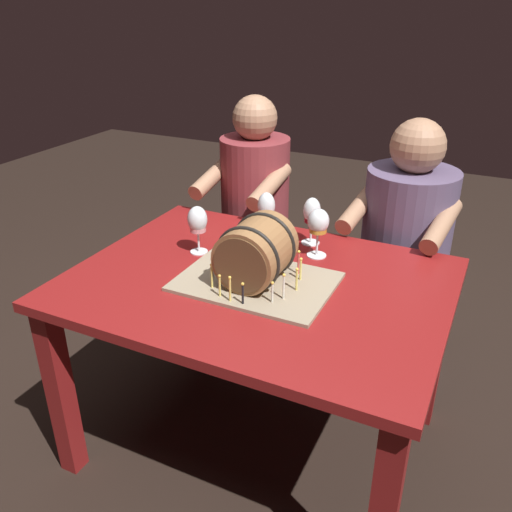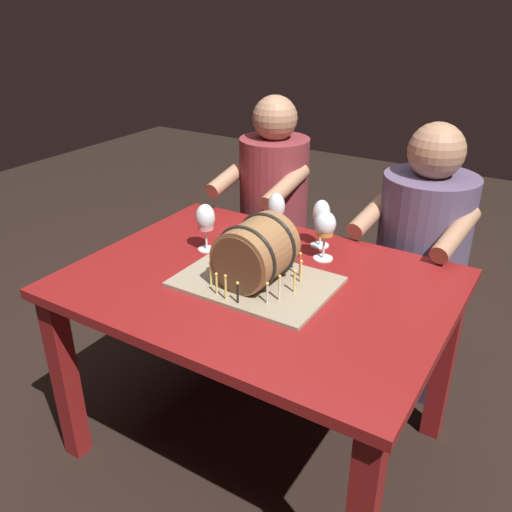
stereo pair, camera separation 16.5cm
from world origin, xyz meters
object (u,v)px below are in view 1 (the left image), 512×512
barrel_cake (256,257)px  person_seated_left (255,234)px  person_seated_right (402,261)px  wine_glass_amber (318,224)px  wine_glass_empty (266,207)px  wine_glass_rose (198,222)px  wine_glass_red (312,213)px  dining_table (258,306)px

barrel_cake → person_seated_left: size_ratio=0.42×
person_seated_right → wine_glass_amber: bearing=-117.7°
wine_glass_empty → wine_glass_rose: wine_glass_empty is taller
wine_glass_red → person_seated_right: size_ratio=0.16×
wine_glass_amber → person_seated_right: (0.24, 0.45, -0.30)m
barrel_cake → person_seated_right: size_ratio=0.43×
person_seated_left → wine_glass_empty: bearing=-58.7°
wine_glass_red → person_seated_right: bearing=50.4°
barrel_cake → wine_glass_rose: 0.32m
wine_glass_amber → wine_glass_red: bearing=122.1°
wine_glass_rose → person_seated_right: 0.93m
wine_glass_amber → barrel_cake: bearing=-111.3°
barrel_cake → wine_glass_red: size_ratio=2.73×
barrel_cake → wine_glass_empty: (-0.12, 0.33, 0.04)m
dining_table → wine_glass_red: 0.42m
wine_glass_amber → person_seated_left: (-0.47, 0.45, -0.31)m
dining_table → wine_glass_amber: 0.36m
wine_glass_rose → person_seated_left: size_ratio=0.15×
person_seated_right → wine_glass_red: bearing=-129.6°
wine_glass_empty → wine_glass_amber: bearing=-12.7°
barrel_cake → wine_glass_amber: 0.30m
barrel_cake → wine_glass_red: barrel_cake is taller
wine_glass_empty → person_seated_left: size_ratio=0.16×
dining_table → wine_glass_red: size_ratio=6.78×
dining_table → person_seated_left: bearing=116.7°
wine_glass_red → person_seated_left: person_seated_left is taller
wine_glass_rose → person_seated_left: bearing=96.3°
barrel_cake → wine_glass_empty: 0.35m
wine_glass_red → person_seated_left: (-0.41, 0.36, -0.31)m
wine_glass_red → wine_glass_rose: bearing=-143.5°
dining_table → wine_glass_empty: (-0.11, 0.30, 0.24)m
wine_glass_rose → person_seated_left: 0.68m
barrel_cake → person_seated_right: (0.35, 0.73, -0.27)m
wine_glass_red → person_seated_left: bearing=139.0°
wine_glass_rose → person_seated_left: person_seated_left is taller
dining_table → wine_glass_empty: bearing=110.0°
wine_glass_empty → person_seated_right: size_ratio=0.17×
wine_glass_amber → wine_glass_rose: size_ratio=1.01×
person_seated_left → wine_glass_rose: bearing=-83.7°
wine_glass_rose → wine_glass_empty: bearing=50.2°
wine_glass_empty → wine_glass_red: bearing=14.3°
wine_glass_amber → wine_glass_rose: wine_glass_amber is taller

